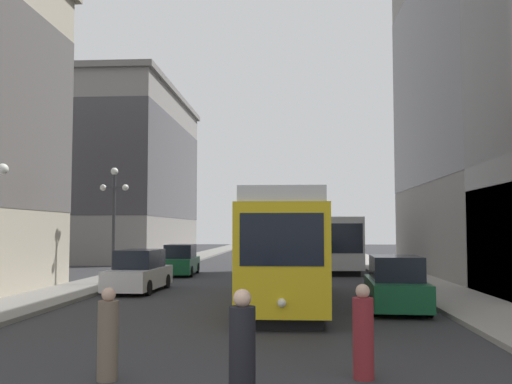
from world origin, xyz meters
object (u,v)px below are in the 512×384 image
object	(u,v)px
streetcar	(284,246)
lamp_post_left_far	(114,207)
pedestrian_crossing_far	(108,337)
pedestrian_crossing_near	(363,335)
parked_car_left_near	(180,261)
parked_car_right_far	(396,285)
transit_bus	(332,241)
pedestrian_on_sidewalk	(242,354)
parked_car_left_mid	(139,272)

from	to	relation	value
streetcar	lamp_post_left_far	xyz separation A→B (m)	(-8.32, 6.01, 1.70)
streetcar	pedestrian_crossing_far	bearing A→B (deg)	-105.66
pedestrian_crossing_near	pedestrian_crossing_far	world-z (taller)	pedestrian_crossing_near
parked_car_left_near	pedestrian_crossing_far	distance (m)	24.05
parked_car_right_far	pedestrian_crossing_near	xyz separation A→B (m)	(-2.16, -9.04, -0.05)
lamp_post_left_far	pedestrian_crossing_near	bearing A→B (deg)	-59.02
transit_bus	pedestrian_on_sidewalk	bearing A→B (deg)	-98.06
parked_car_left_near	pedestrian_crossing_far	size ratio (longest dim) A/B	2.94
pedestrian_crossing_near	lamp_post_left_far	xyz separation A→B (m)	(-9.93, 16.54, 3.00)
parked_car_left_mid	pedestrian_crossing_far	distance (m)	15.09
parked_car_left_mid	parked_car_right_far	xyz separation A→B (m)	(10.19, -5.27, -0.00)
transit_bus	lamp_post_left_far	bearing A→B (deg)	-134.44
parked_car_left_near	lamp_post_left_far	xyz separation A→B (m)	(-1.90, -6.87, 2.95)
streetcar	transit_bus	distance (m)	18.48
pedestrian_crossing_near	pedestrian_crossing_far	bearing A→B (deg)	-165.45
streetcar	pedestrian_crossing_near	xyz separation A→B (m)	(1.61, -10.53, -1.31)
pedestrian_crossing_far	parked_car_right_far	bearing A→B (deg)	-6.22
parked_car_right_far	pedestrian_crossing_far	distance (m)	11.60
streetcar	pedestrian_crossing_far	world-z (taller)	streetcar
streetcar	parked_car_left_mid	xyz separation A→B (m)	(-6.42, 3.77, -1.26)
parked_car_right_far	pedestrian_on_sidewalk	size ratio (longest dim) A/B	2.58
transit_bus	pedestrian_crossing_far	xyz separation A→B (m)	(-5.92, -29.16, -1.18)
parked_car_left_mid	pedestrian_crossing_far	world-z (taller)	parked_car_left_mid
streetcar	parked_car_left_near	bearing A→B (deg)	116.17
parked_car_left_mid	transit_bus	bearing A→B (deg)	58.98
transit_bus	parked_car_left_mid	bearing A→B (deg)	-124.70
parked_car_left_mid	streetcar	bearing A→B (deg)	-28.60
parked_car_left_near	pedestrian_crossing_far	xyz separation A→B (m)	(3.43, -23.80, -0.07)
parked_car_right_far	transit_bus	bearing A→B (deg)	-84.34
parked_car_right_far	pedestrian_crossing_near	size ratio (longest dim) A/B	2.73
streetcar	parked_car_right_far	xyz separation A→B (m)	(3.77, -1.49, -1.26)
pedestrian_crossing_near	pedestrian_on_sidewalk	distance (m)	2.82
transit_bus	lamp_post_left_far	world-z (taller)	lamp_post_left_far
transit_bus	pedestrian_crossing_far	world-z (taller)	transit_bus
lamp_post_left_far	streetcar	bearing A→B (deg)	-35.84
lamp_post_left_far	pedestrian_crossing_far	bearing A→B (deg)	-72.53
pedestrian_crossing_far	parked_car_left_near	bearing A→B (deg)	37.64
parked_car_left_mid	parked_car_right_far	size ratio (longest dim) A/B	1.07
pedestrian_crossing_far	pedestrian_on_sidewalk	size ratio (longest dim) A/B	0.92
pedestrian_crossing_near	pedestrian_on_sidewalk	xyz separation A→B (m)	(-2.03, -1.96, 0.04)
transit_bus	pedestrian_on_sidewalk	size ratio (longest dim) A/B	7.05
streetcar	transit_bus	size ratio (longest dim) A/B	0.97
streetcar	transit_bus	xyz separation A→B (m)	(2.93, 18.24, -0.15)
pedestrian_on_sidewalk	pedestrian_crossing_near	bearing A→B (deg)	14.73
transit_bus	pedestrian_crossing_near	xyz separation A→B (m)	(-1.32, -28.77, -1.15)
pedestrian_crossing_far	pedestrian_on_sidewalk	bearing A→B (deg)	-91.97
parked_car_right_far	pedestrian_on_sidewalk	bearing A→B (deg)	72.34
parked_car_left_near	parked_car_right_far	size ratio (longest dim) A/B	1.05
streetcar	pedestrian_on_sidewalk	xyz separation A→B (m)	(-0.42, -12.49, -1.26)
streetcar	pedestrian_crossing_far	size ratio (longest dim) A/B	7.45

